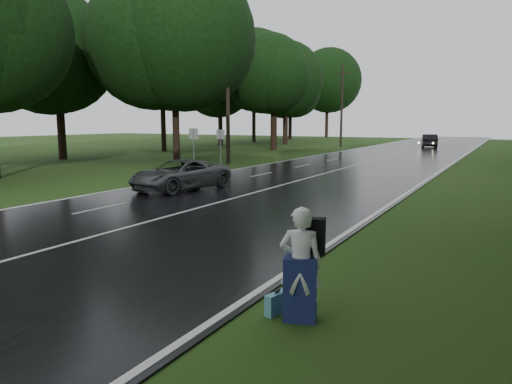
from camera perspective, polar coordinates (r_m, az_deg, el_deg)
ground at (r=13.92m, az=-16.11°, el=-4.52°), size 160.00×160.00×0.00m
road at (r=31.20m, az=10.84°, el=2.89°), size 12.00×140.00×0.04m
lane_center at (r=31.20m, az=10.84°, el=2.93°), size 0.12×140.00×0.01m
grey_car at (r=21.16m, az=-9.29°, el=2.11°), size 3.04×5.16×1.35m
far_car at (r=58.38m, az=20.53°, el=5.91°), size 2.53×4.89×1.53m
hitchhiker at (r=7.33m, az=5.59°, el=-9.28°), size 0.77×0.73×1.82m
suitcase at (r=7.77m, az=2.63°, el=-13.45°), size 0.24×0.51×0.35m
utility_pole_mid at (r=34.00m, az=-3.42°, el=3.46°), size 1.80×0.28×9.25m
utility_pole_far at (r=56.71m, az=10.35°, el=5.44°), size 1.80×0.28×9.62m
road_sign_a at (r=28.43m, az=-7.60°, el=2.37°), size 0.64×0.10×2.67m
road_sign_b at (r=30.81m, az=-4.34°, el=2.91°), size 0.61×0.10×2.55m
tree_left_d at (r=36.78m, az=-9.70°, el=3.75°), size 9.88×9.88×15.43m
tree_left_e at (r=50.71m, az=2.17°, el=5.20°), size 9.33×9.33×14.57m
tree_left_f at (r=62.81m, az=3.61°, el=5.87°), size 9.36×9.36×14.62m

